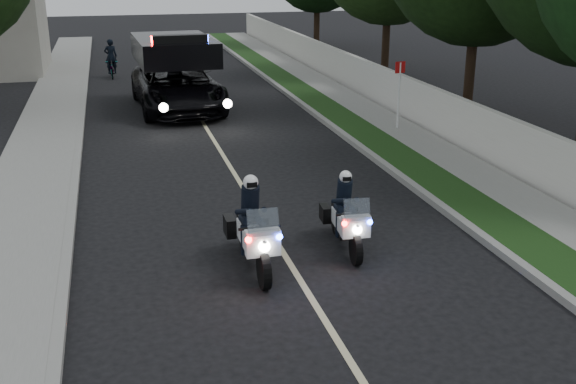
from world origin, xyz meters
TOP-DOWN VIEW (x-y plane):
  - ground at (0.00, 0.00)m, footprint 120.00×120.00m
  - curb_right at (4.10, 10.00)m, footprint 0.20×60.00m
  - grass_verge at (4.80, 10.00)m, footprint 1.20×60.00m
  - sidewalk_right at (6.10, 10.00)m, footprint 1.40×60.00m
  - property_wall at (7.10, 10.00)m, footprint 0.22×60.00m
  - curb_left at (-4.10, 10.00)m, footprint 0.20×60.00m
  - sidewalk_left at (-5.20, 10.00)m, footprint 2.00×60.00m
  - lane_marking at (0.00, 10.00)m, footprint 0.12×50.00m
  - police_moto_left at (-0.69, 0.92)m, footprint 0.73×2.09m
  - police_moto_right at (1.27, 1.34)m, footprint 0.81×1.91m
  - police_suv at (-0.60, 15.20)m, footprint 3.25×6.53m
  - bicycle at (-2.90, 23.20)m, footprint 0.61×1.63m
  - cyclist at (-2.90, 23.20)m, footprint 0.60×0.42m
  - sign_post at (6.00, 9.83)m, footprint 0.44×0.44m
  - tree_right_c at (9.65, 11.89)m, footprint 8.49×8.49m
  - tree_right_d at (9.81, 20.29)m, footprint 7.20×7.20m
  - tree_right_e at (9.76, 31.44)m, footprint 6.45×6.45m

SIDE VIEW (x-z plane):
  - ground at x=0.00m, z-range 0.00..0.00m
  - police_moto_left at x=-0.69m, z-range -0.89..0.89m
  - police_moto_right at x=1.27m, z-range -0.79..0.79m
  - police_suv at x=-0.60m, z-range -1.56..1.56m
  - bicycle at x=-2.90m, z-range -0.42..0.42m
  - cyclist at x=-2.90m, z-range -0.81..0.81m
  - sign_post at x=6.00m, z-range -1.20..1.20m
  - tree_right_c at x=9.65m, z-range -5.63..5.63m
  - tree_right_d at x=9.81m, z-range -5.55..5.55m
  - tree_right_e at x=9.76m, z-range -4.94..4.94m
  - lane_marking at x=0.00m, z-range 0.00..0.01m
  - curb_right at x=4.10m, z-range 0.00..0.15m
  - curb_left at x=-4.10m, z-range 0.00..0.15m
  - grass_verge at x=4.80m, z-range 0.00..0.16m
  - sidewalk_right at x=6.10m, z-range 0.00..0.16m
  - sidewalk_left at x=-5.20m, z-range 0.00..0.16m
  - property_wall at x=7.10m, z-range 0.00..1.50m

